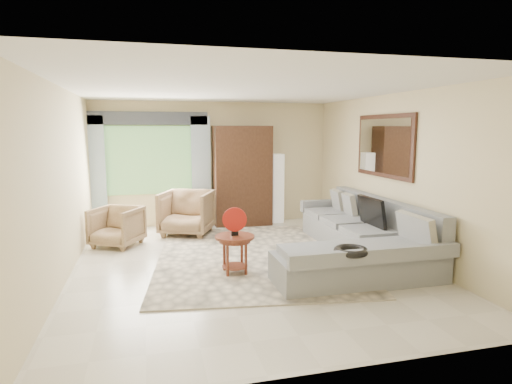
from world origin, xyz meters
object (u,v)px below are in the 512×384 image
object	(u,v)px
potted_plant	(102,220)
armoire	(242,176)
coffee_table	(235,254)
armchair_left	(117,227)
floor_lamp	(277,188)
armchair_right	(187,213)
tv_screen	(372,212)
sectional_sofa	(359,242)

from	to	relation	value
potted_plant	armoire	distance (m)	2.95
coffee_table	armchair_left	size ratio (longest dim) A/B	0.73
floor_lamp	armchair_right	bearing A→B (deg)	-161.93
coffee_table	armchair_left	distance (m)	2.59
coffee_table	armchair_left	xyz separation A→B (m)	(-1.71, 1.94, 0.06)
coffee_table	tv_screen	bearing A→B (deg)	7.68
armchair_right	floor_lamp	xyz separation A→B (m)	(2.03, 0.66, 0.32)
coffee_table	armoire	world-z (taller)	armoire
potted_plant	armoire	size ratio (longest dim) A/B	0.25
sectional_sofa	armchair_left	distance (m)	4.12
armchair_right	coffee_table	bearing A→B (deg)	-57.12
armchair_left	floor_lamp	distance (m)	3.54
sectional_sofa	floor_lamp	xyz separation A→B (m)	(-0.43, 2.96, 0.47)
sectional_sofa	floor_lamp	world-z (taller)	floor_lamp
armoire	floor_lamp	distance (m)	0.86
coffee_table	armchair_right	xyz separation A→B (m)	(-0.44, 2.49, 0.14)
sectional_sofa	tv_screen	bearing A→B (deg)	22.79
tv_screen	armoire	distance (m)	3.18
tv_screen	armchair_right	bearing A→B (deg)	141.42
potted_plant	coffee_table	bearing A→B (deg)	-55.36
potted_plant	armchair_right	bearing A→B (deg)	-16.52
tv_screen	armchair_right	xyz separation A→B (m)	(-2.73, 2.18, -0.29)
armchair_right	armoire	size ratio (longest dim) A/B	0.45
armchair_left	potted_plant	size ratio (longest dim) A/B	1.45
armoire	floor_lamp	bearing A→B (deg)	4.29
sectional_sofa	tv_screen	world-z (taller)	tv_screen
tv_screen	coffee_table	world-z (taller)	tv_screen
sectional_sofa	floor_lamp	size ratio (longest dim) A/B	2.31
coffee_table	floor_lamp	bearing A→B (deg)	63.22
sectional_sofa	coffee_table	bearing A→B (deg)	-174.44
coffee_table	floor_lamp	size ratio (longest dim) A/B	0.37
coffee_table	floor_lamp	xyz separation A→B (m)	(1.59, 3.15, 0.46)
sectional_sofa	floor_lamp	distance (m)	3.03
armchair_right	armoire	bearing A→B (deg)	48.87
tv_screen	floor_lamp	bearing A→B (deg)	103.82
coffee_table	floor_lamp	distance (m)	3.56
sectional_sofa	armoire	world-z (taller)	armoire
tv_screen	armchair_left	size ratio (longest dim) A/B	0.97
potted_plant	armoire	xyz separation A→B (m)	(2.84, 0.13, 0.79)
coffee_table	armchair_right	bearing A→B (deg)	100.07
floor_lamp	potted_plant	bearing A→B (deg)	-177.06
armchair_left	floor_lamp	size ratio (longest dim) A/B	0.51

